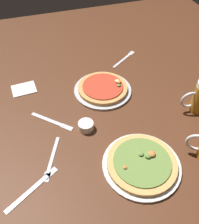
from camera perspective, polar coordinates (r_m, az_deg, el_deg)
ground_plane at (r=1.22m, az=0.00°, el=-1.15°), size 2.40×2.40×0.03m
pizza_plate_near at (r=1.03m, az=9.64°, el=-11.59°), size 0.32×0.32×0.05m
pizza_plate_far at (r=1.32m, az=0.77°, el=5.38°), size 0.30×0.30×0.05m
ramekin_sauce at (r=1.13m, az=-3.13°, el=-3.18°), size 0.07×0.07×0.04m
napkin_folded at (r=1.40m, az=-16.94°, el=5.13°), size 0.13×0.11×0.01m
fork_left at (r=1.58m, az=5.71°, el=12.09°), size 0.19×0.14×0.01m
knife_right at (r=1.19m, az=-10.85°, el=-2.07°), size 0.18×0.17×0.01m
fork_spare at (r=1.06m, az=-10.90°, el=-10.54°), size 0.11×0.21×0.01m
knife_spare at (r=1.01m, az=-15.04°, el=-16.56°), size 0.22×0.14×0.01m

